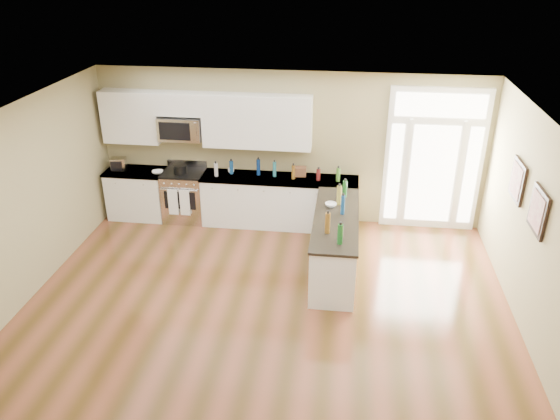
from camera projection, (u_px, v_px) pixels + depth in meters
name	position (u px, v px, depth m)	size (l,w,h in m)	color
ground	(254.00, 356.00, 6.94)	(8.00, 8.00, 0.00)	#4F3616
room_shell	(250.00, 239.00, 6.20)	(8.00, 8.00, 8.00)	#968B5F
back_cabinet_left	(138.00, 195.00, 10.38)	(1.10, 0.66, 0.94)	white
back_cabinet_right	(279.00, 203.00, 10.06)	(2.85, 0.66, 0.94)	white
peninsula_cabinet	(335.00, 245.00, 8.64)	(0.69, 2.32, 0.94)	white
upper_cabinet_left	(131.00, 117.00, 9.86)	(1.04, 0.33, 0.95)	white
upper_cabinet_right	(257.00, 122.00, 9.59)	(1.94, 0.33, 0.95)	white
upper_cabinet_short	(180.00, 103.00, 9.63)	(0.82, 0.33, 0.40)	white
microwave	(181.00, 128.00, 9.79)	(0.78, 0.41, 0.42)	silver
entry_door	(433.00, 161.00, 9.60)	(1.70, 0.10, 2.60)	white
wall_art_near	(518.00, 181.00, 7.76)	(0.05, 0.58, 0.58)	black
wall_art_far	(538.00, 211.00, 6.86)	(0.05, 0.58, 0.58)	black
kitchen_range	(185.00, 196.00, 10.25)	(0.76, 0.68, 1.08)	silver
stockpot	(180.00, 169.00, 9.96)	(0.23, 0.23, 0.18)	black
toaster_oven	(119.00, 164.00, 10.14)	(0.27, 0.21, 0.23)	silver
cardboard_box	(301.00, 171.00, 9.89)	(0.20, 0.15, 0.16)	brown
bowl_left	(158.00, 172.00, 10.01)	(0.20, 0.20, 0.05)	white
bowl_peninsula	(331.00, 205.00, 8.74)	(0.18, 0.18, 0.06)	white
cup_counter	(231.00, 171.00, 10.03)	(0.12, 0.12, 0.09)	white
counter_bottles	(305.00, 189.00, 9.04)	(2.40, 2.45, 0.32)	#19591E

